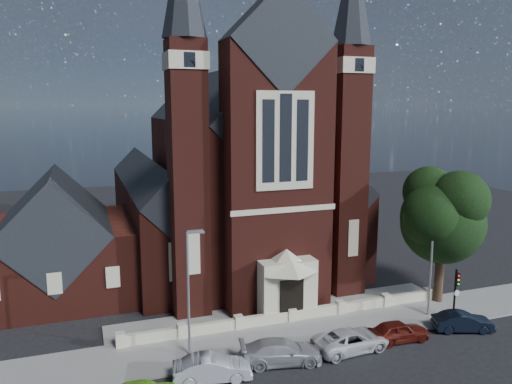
# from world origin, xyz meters

# --- Properties ---
(ground) EXTENTS (120.00, 120.00, 0.00)m
(ground) POSITION_xyz_m (0.00, 15.00, 0.00)
(ground) COLOR black
(ground) RESTS_ON ground
(pavement_strip) EXTENTS (60.00, 5.00, 0.12)m
(pavement_strip) POSITION_xyz_m (0.00, 4.50, 0.00)
(pavement_strip) COLOR gray
(pavement_strip) RESTS_ON ground
(forecourt_paving) EXTENTS (26.00, 3.00, 0.14)m
(forecourt_paving) POSITION_xyz_m (0.00, 8.50, 0.00)
(forecourt_paving) COLOR gray
(forecourt_paving) RESTS_ON ground
(forecourt_wall) EXTENTS (24.00, 0.40, 0.90)m
(forecourt_wall) POSITION_xyz_m (0.00, 6.50, 0.00)
(forecourt_wall) COLOR beige
(forecourt_wall) RESTS_ON ground
(church) EXTENTS (20.01, 34.90, 29.20)m
(church) POSITION_xyz_m (-0.00, 22.94, 8.19)
(church) COLOR #4A1A13
(church) RESTS_ON ground
(parish_hall) EXTENTS (12.00, 12.20, 10.24)m
(parish_hall) POSITION_xyz_m (-16.00, 18.00, 4.01)
(parish_hall) COLOR #4A1A13
(parish_hall) RESTS_ON ground
(street_tree) EXTENTS (6.40, 6.60, 10.70)m
(street_tree) POSITION_xyz_m (12.60, 5.71, 6.96)
(street_tree) COLOR black
(street_tree) RESTS_ON ground
(street_lamp_left) EXTENTS (1.16, 0.22, 8.09)m
(street_lamp_left) POSITION_xyz_m (-7.91, 4.00, 4.60)
(street_lamp_left) COLOR gray
(street_lamp_left) RESTS_ON ground
(street_lamp_right) EXTENTS (1.16, 0.22, 8.09)m
(street_lamp_right) POSITION_xyz_m (10.09, 4.00, 4.60)
(street_lamp_right) COLOR gray
(street_lamp_right) RESTS_ON ground
(traffic_signal) EXTENTS (0.28, 0.42, 4.00)m
(traffic_signal) POSITION_xyz_m (11.00, 2.43, 2.58)
(traffic_signal) COLOR black
(traffic_signal) RESTS_ON ground
(car_silver_a) EXTENTS (4.65, 2.24, 1.47)m
(car_silver_a) POSITION_xyz_m (-7.38, 0.81, 0.74)
(car_silver_a) COLOR #ADB0B5
(car_silver_a) RESTS_ON ground
(car_silver_b) EXTENTS (5.38, 3.04, 1.47)m
(car_silver_b) POSITION_xyz_m (-2.94, 1.29, 0.74)
(car_silver_b) COLOR #96979D
(car_silver_b) RESTS_ON ground
(car_white_suv) EXTENTS (5.21, 2.69, 1.40)m
(car_white_suv) POSITION_xyz_m (1.88, 1.28, 0.70)
(car_white_suv) COLOR silver
(car_white_suv) RESTS_ON ground
(car_dark_red) EXTENTS (4.19, 1.86, 1.40)m
(car_dark_red) POSITION_xyz_m (5.51, 1.36, 0.70)
(car_dark_red) COLOR #52140E
(car_dark_red) RESTS_ON ground
(car_navy) EXTENTS (4.32, 2.65, 1.35)m
(car_navy) POSITION_xyz_m (10.64, 1.15, 0.67)
(car_navy) COLOR black
(car_navy) RESTS_ON ground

